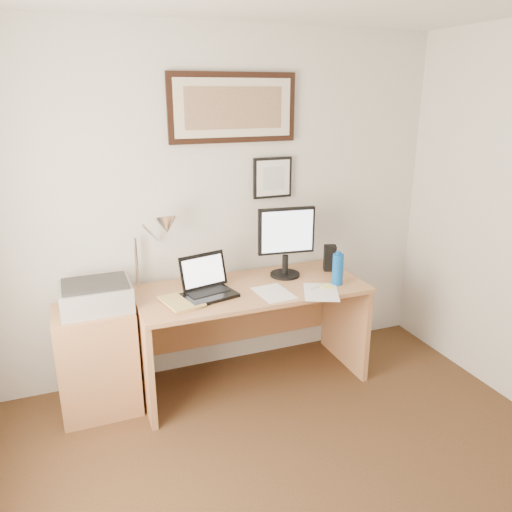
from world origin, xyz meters
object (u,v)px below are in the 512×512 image
desk (247,313)px  lcd_monitor (286,239)px  side_cabinet (98,360)px  printer (96,296)px  book (166,306)px  laptop (207,286)px  water_bottle (338,269)px

desk → lcd_monitor: bearing=5.1°
side_cabinet → printer: size_ratio=1.66×
book → laptop: laptop is taller
water_bottle → printer: size_ratio=0.51×
water_bottle → lcd_monitor: size_ratio=0.43×
book → printer: 0.45m
side_cabinet → desk: (1.07, 0.04, 0.15)m
desk → printer: size_ratio=3.64×
book → printer: bearing=155.0°
side_cabinet → lcd_monitor: lcd_monitor is taller
side_cabinet → lcd_monitor: (1.38, 0.06, 0.68)m
water_bottle → printer: (-1.63, 0.23, -0.04)m
water_bottle → book: bearing=178.1°
water_bottle → printer: bearing=171.9°
book → side_cabinet: bearing=158.3°
book → printer: size_ratio=0.67×
desk → side_cabinet: bearing=-178.1°
desk → lcd_monitor: lcd_monitor is taller
side_cabinet → laptop: bearing=-4.9°
water_bottle → laptop: 0.93m
laptop → printer: 0.72m
book → lcd_monitor: 1.01m
water_bottle → desk: water_bottle is taller
side_cabinet → laptop: size_ratio=1.89×
book → desk: book is taller
side_cabinet → water_bottle: 1.75m
water_bottle → desk: (-0.59, 0.25, -0.35)m
book → desk: size_ratio=0.18×
side_cabinet → laptop: (0.75, -0.06, 0.44)m
laptop → lcd_monitor: size_ratio=0.74×
side_cabinet → lcd_monitor: size_ratio=1.40×
water_bottle → book: size_ratio=0.76×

